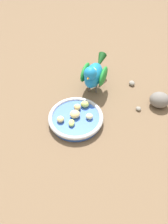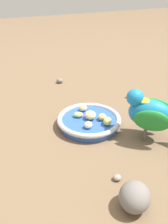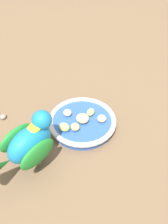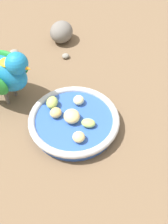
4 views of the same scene
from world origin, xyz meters
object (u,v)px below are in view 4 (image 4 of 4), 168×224
feeding_bowl (74,121)px  parrot (1,71)px  apple_piece_2 (79,137)px  rock_large (61,32)px  apple_piece_4 (79,100)px  apple_piece_5 (56,113)px  pebble_1 (66,56)px  apple_piece_1 (72,116)px  apple_piece_3 (52,102)px  apple_piece_0 (88,123)px  pebble_0 (14,53)px

feeding_bowl → parrot: 0.20m
apple_piece_2 → rock_large: 0.39m
apple_piece_4 → apple_piece_5: bearing=-155.7°
pebble_1 → apple_piece_5: bearing=-105.8°
apple_piece_4 → apple_piece_5: (-0.06, -0.03, 0.00)m
apple_piece_2 → apple_piece_5: (-0.04, 0.08, 0.00)m
feeding_bowl → apple_piece_2: size_ratio=7.73×
apple_piece_1 → apple_piece_3: bearing=124.5°
rock_large → apple_piece_3: bearing=-104.4°
apple_piece_0 → apple_piece_4: 0.07m
apple_piece_2 → pebble_1: 0.31m
apple_piece_5 → pebble_0: (-0.08, 0.28, -0.03)m
apple_piece_0 → pebble_1: 0.28m
apple_piece_1 → apple_piece_3: 0.06m
apple_piece_2 → apple_piece_5: 0.08m
apple_piece_3 → apple_piece_4: size_ratio=1.25×
apple_piece_0 → apple_piece_4: size_ratio=1.18×
apple_piece_0 → rock_large: (0.01, 0.36, -0.00)m
apple_piece_5 → rock_large: (0.07, 0.32, -0.00)m
parrot → pebble_0: bearing=120.0°
feeding_bowl → apple_piece_2: (-0.00, -0.06, 0.02)m
rock_large → apple_piece_2: bearing=-95.1°
apple_piece_5 → pebble_1: apple_piece_5 is taller
apple_piece_1 → apple_piece_0: bearing=-36.7°
apple_piece_1 → apple_piece_3: (-0.04, 0.05, -0.00)m
apple_piece_2 → pebble_0: bearing=107.6°
apple_piece_1 → apple_piece_5: apple_piece_1 is taller
pebble_1 → feeding_bowl: bearing=-96.4°
apple_piece_1 → pebble_1: 0.25m
apple_piece_1 → apple_piece_2: apple_piece_1 is taller
apple_piece_0 → pebble_1: size_ratio=1.47×
apple_piece_3 → rock_large: 0.29m
feeding_bowl → apple_piece_5: 0.05m
apple_piece_4 → pebble_0: (-0.13, 0.25, -0.03)m
apple_piece_4 → parrot: (-0.16, 0.08, 0.05)m
apple_piece_2 → pebble_0: size_ratio=0.96×
pebble_0 → apple_piece_1: bearing=-69.9°
apple_piece_2 → parrot: parrot is taller
apple_piece_3 → pebble_1: size_ratio=1.55×
rock_large → pebble_0: bearing=-164.7°
apple_piece_0 → pebble_0: size_ratio=1.12×
rock_large → apple_piece_0: bearing=-91.0°
apple_piece_1 → apple_piece_4: (0.03, 0.05, -0.00)m
apple_piece_1 → pebble_0: (-0.11, 0.30, -0.03)m
apple_piece_1 → apple_piece_4: apple_piece_1 is taller
apple_piece_5 → pebble_0: bearing=105.4°
apple_piece_2 → parrot: bearing=127.1°
rock_large → pebble_1: bearing=-93.5°
apple_piece_0 → apple_piece_5: 0.08m
feeding_bowl → apple_piece_0: size_ratio=6.66×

